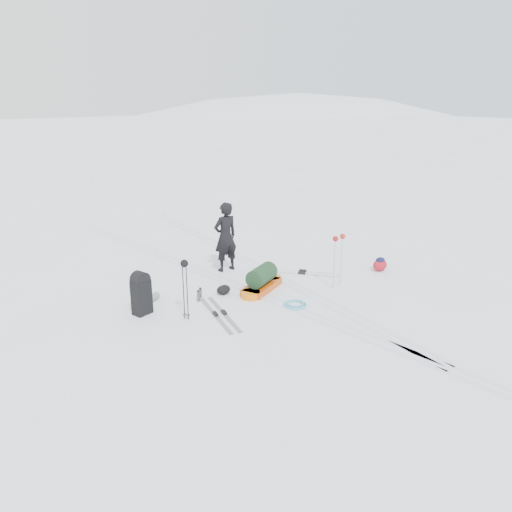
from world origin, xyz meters
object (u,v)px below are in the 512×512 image
object	(u,v)px
pulk_sled	(262,281)
ski_poles_black	(185,271)
skier	(225,237)
expedition_rucksack	(143,293)

from	to	relation	value
pulk_sled	ski_poles_black	size ratio (longest dim) A/B	1.24
skier	pulk_sled	bearing A→B (deg)	87.58
expedition_rucksack	pulk_sled	bearing A→B (deg)	-25.85
pulk_sled	expedition_rucksack	size ratio (longest dim) A/B	1.70
pulk_sled	ski_poles_black	distance (m)	2.52
pulk_sled	expedition_rucksack	bearing A→B (deg)	144.95
skier	expedition_rucksack	size ratio (longest dim) A/B	1.93
skier	ski_poles_black	bearing A→B (deg)	41.75
expedition_rucksack	ski_poles_black	bearing A→B (deg)	-71.81
ski_poles_black	expedition_rucksack	bearing A→B (deg)	124.59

